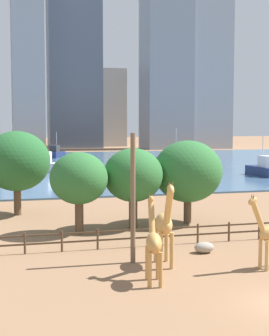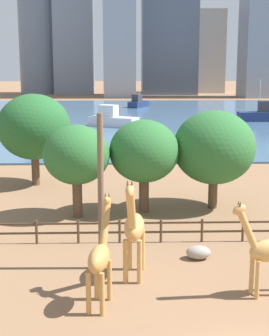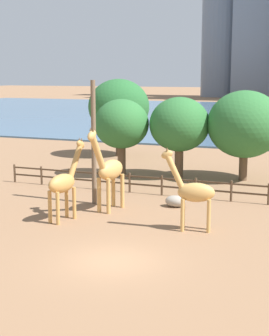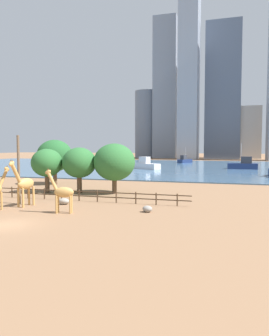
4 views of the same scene
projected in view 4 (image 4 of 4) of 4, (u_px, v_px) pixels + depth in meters
name	position (u px, v px, depth m)	size (l,w,h in m)	color
ground_plane	(176.00, 166.00, 102.12)	(400.00, 400.00, 0.00)	#8C6647
harbor_water	(174.00, 167.00, 99.25)	(180.00, 86.00, 0.20)	#476B8C
giraffe_tall	(24.00, 184.00, 33.48)	(1.16, 3.45, 4.93)	tan
giraffe_companion	(62.00, 192.00, 30.11)	(2.78, 1.13, 4.17)	tan
utility_pole	(19.00, 170.00, 34.92)	(0.28, 0.28, 7.35)	brown
boulder_near_fence	(64.00, 201.00, 34.78)	(1.22, 0.89, 0.67)	gray
boulder_by_pole	(147.00, 209.00, 30.65)	(0.92, 0.82, 0.62)	gray
enclosure_fence	(73.00, 194.00, 37.15)	(26.12, 0.14, 1.30)	#4C3826
tree_left_large	(114.00, 162.00, 42.63)	(5.41, 5.41, 6.55)	brown
tree_center_broad	(55.00, 156.00, 53.08)	(5.72, 5.72, 7.25)	brown
tree_right_tall	(47.00, 163.00, 43.49)	(4.13, 4.13, 5.85)	brown
tree_left_small	(79.00, 163.00, 43.22)	(4.48, 4.48, 6.04)	brown
boat_ferry	(243.00, 165.00, 86.73)	(7.60, 2.74, 6.84)	navy
boat_sailboat	(185.00, 160.00, 119.68)	(4.94, 6.79, 5.79)	navy
boat_tug	(146.00, 165.00, 87.36)	(7.73, 5.78, 3.23)	silver
skyline_block_central	(249.00, 133.00, 172.03)	(11.66, 12.96, 26.91)	#ADA89E
skyline_block_left	(189.00, 78.00, 156.74)	(9.16, 13.58, 77.83)	#939EAD
skyline_block_right	(147.00, 125.00, 183.80)	(13.40, 13.40, 37.06)	slate
skyline_tower_short	(166.00, 89.00, 176.39)	(12.33, 10.93, 74.52)	gray
skyline_block_wide	(223.00, 91.00, 162.62)	(17.11, 9.61, 67.26)	slate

